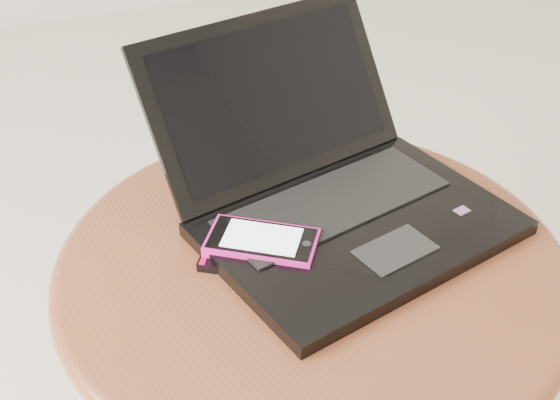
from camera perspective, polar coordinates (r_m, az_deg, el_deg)
name	(u,v)px	position (r m, az deg, el deg)	size (l,w,h in m)	color
table	(310,318)	(0.94, 2.32, -9.01)	(0.60, 0.60, 0.48)	#582E19
laptop	(332,188)	(0.91, 4.01, 0.90)	(0.43, 0.44, 0.20)	black
phone_black	(259,257)	(0.86, -1.64, -4.35)	(0.14, 0.13, 0.01)	black
phone_pink	(262,242)	(0.86, -1.38, -3.25)	(0.14, 0.13, 0.02)	#D51D8F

